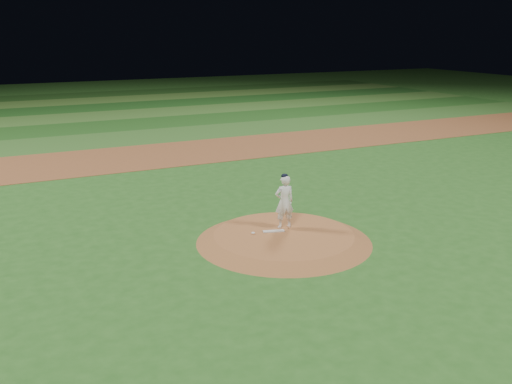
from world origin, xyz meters
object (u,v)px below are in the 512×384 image
pitching_rubber (274,231)px  rosin_bag (253,233)px  pitchers_mound (284,238)px  pitcher_on_mound (284,201)px

pitching_rubber → rosin_bag: bearing=-171.5°
pitchers_mound → pitcher_on_mound: 1.18m
pitchers_mound → rosin_bag: 0.98m
pitcher_on_mound → rosin_bag: bearing=-174.7°
pitching_rubber → pitcher_on_mound: (0.48, 0.20, 0.87)m
pitching_rubber → rosin_bag: rosin_bag is taller
pitchers_mound → pitching_rubber: size_ratio=8.11×
pitcher_on_mound → pitching_rubber: bearing=-157.2°
pitchers_mound → pitcher_on_mound: pitcher_on_mound is taller
pitchers_mound → pitching_rubber: (-0.19, 0.33, 0.14)m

